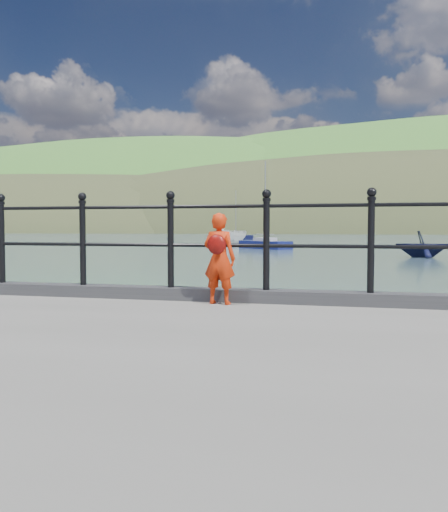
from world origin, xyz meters
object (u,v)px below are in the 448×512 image
(child, at_px, (219,258))
(launch_white, at_px, (233,237))
(launch_navy, at_px, (422,244))
(sailboat_port, at_px, (265,245))
(railing, at_px, (217,233))
(sailboat_left, at_px, (236,237))

(child, distance_m, launch_white, 53.04)
(launch_navy, bearing_deg, sailboat_port, 43.48)
(railing, distance_m, launch_white, 52.75)
(railing, xyz_separation_m, sailboat_port, (-6.35, 41.66, -1.48))
(launch_white, distance_m, launch_navy, 27.54)
(railing, relative_size, sailboat_port, 2.26)
(child, height_order, launch_white, child)
(child, bearing_deg, railing, -63.68)
(railing, xyz_separation_m, child, (0.09, -0.28, -0.28))
(sailboat_left, height_order, sailboat_port, sailboat_left)
(sailboat_left, xyz_separation_m, sailboat_port, (10.81, -36.51, 0.00))
(launch_white, height_order, sailboat_left, sailboat_left)
(launch_navy, xyz_separation_m, sailboat_port, (-12.03, 11.70, -0.51))
(launch_white, distance_m, sailboat_port, 11.10)
(launch_white, relative_size, sailboat_port, 0.56)
(railing, height_order, sailboat_port, sailboat_port)
(railing, height_order, sailboat_left, sailboat_left)
(child, xyz_separation_m, launch_white, (-11.61, 51.75, -0.67))
(sailboat_left, bearing_deg, launch_white, -86.09)
(railing, bearing_deg, sailboat_left, 102.38)
(launch_white, relative_size, sailboat_left, 0.56)
(child, xyz_separation_m, sailboat_left, (-17.25, 78.45, -1.20))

